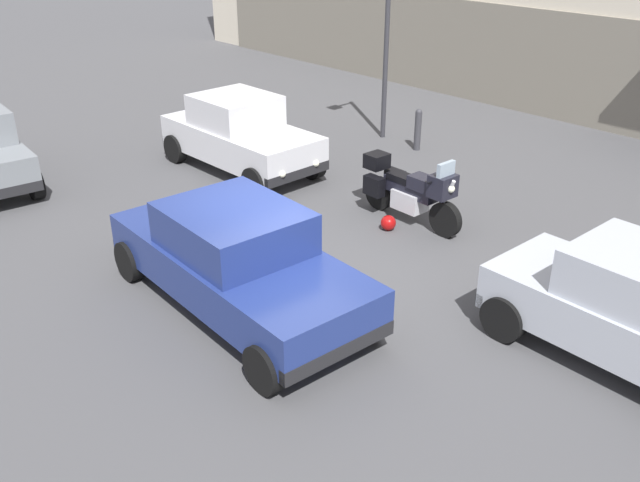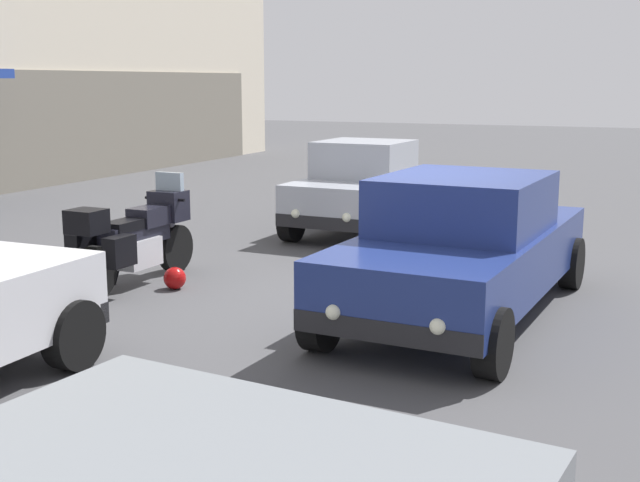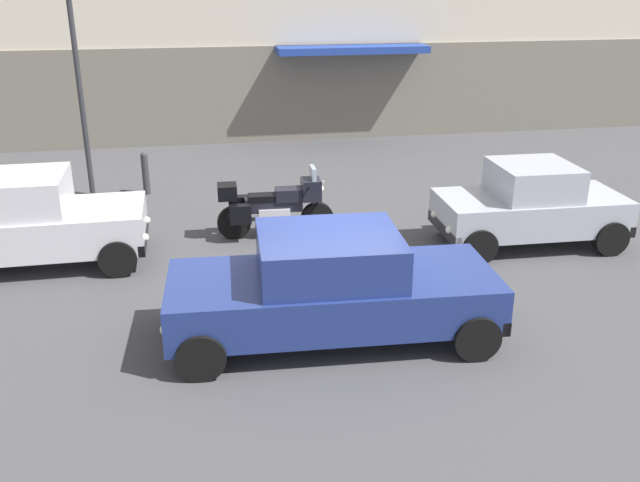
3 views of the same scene
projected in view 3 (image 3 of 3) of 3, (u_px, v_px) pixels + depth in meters
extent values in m
plane|color=#424244|center=(335.00, 311.00, 10.60)|extent=(80.00, 80.00, 0.00)
cube|color=#6D675C|center=(257.00, 95.00, 20.53)|extent=(32.92, 0.12, 2.80)
cube|color=navy|center=(352.00, 49.00, 20.13)|extent=(4.40, 1.10, 0.20)
cylinder|color=black|center=(317.00, 218.00, 13.60)|extent=(0.64, 0.16, 0.64)
cylinder|color=black|center=(234.00, 223.00, 13.36)|extent=(0.64, 0.16, 0.64)
cylinder|color=#B7B7BC|center=(316.00, 197.00, 13.44)|extent=(0.33, 0.08, 0.68)
cube|color=#B7B7BC|center=(274.00, 216.00, 13.44)|extent=(0.61, 0.42, 0.36)
cube|color=black|center=(274.00, 204.00, 13.35)|extent=(1.11, 0.31, 0.28)
cube|color=black|center=(289.00, 194.00, 13.33)|extent=(0.53, 0.35, 0.24)
cube|color=black|center=(263.00, 197.00, 13.27)|extent=(0.57, 0.32, 0.12)
cube|color=black|center=(311.00, 189.00, 13.36)|extent=(0.37, 0.45, 0.40)
cube|color=#8C9EAD|center=(313.00, 174.00, 13.26)|extent=(0.09, 0.40, 0.28)
sphere|color=#EAEACC|center=(320.00, 189.00, 13.39)|extent=(0.14, 0.14, 0.14)
cylinder|color=black|center=(307.00, 184.00, 13.32)|extent=(0.06, 0.62, 0.04)
cylinder|color=#B7B7BC|center=(242.00, 220.00, 13.58)|extent=(0.55, 0.10, 0.09)
cube|color=black|center=(239.00, 205.00, 13.54)|extent=(0.41, 0.21, 0.36)
cube|color=black|center=(240.00, 214.00, 13.03)|extent=(0.41, 0.21, 0.36)
cube|color=black|center=(227.00, 192.00, 13.12)|extent=(0.37, 0.41, 0.28)
cylinder|color=black|center=(266.00, 226.00, 13.68)|extent=(0.03, 0.13, 0.29)
sphere|color=#990C0C|center=(278.00, 240.00, 13.02)|extent=(0.28, 0.28, 0.28)
cube|color=silver|center=(33.00, 229.00, 12.04)|extent=(3.82, 1.68, 0.68)
cube|color=silver|center=(17.00, 194.00, 11.78)|extent=(1.62, 1.52, 0.64)
cube|color=#8C9EAD|center=(64.00, 191.00, 11.91)|extent=(0.07, 1.39, 0.54)
cube|color=black|center=(143.00, 235.00, 12.46)|extent=(0.14, 1.64, 0.20)
cylinder|color=black|center=(124.00, 227.00, 13.14)|extent=(0.64, 0.23, 0.64)
cylinder|color=black|center=(118.00, 258.00, 11.72)|extent=(0.64, 0.23, 0.64)
sphere|color=silver|center=(147.00, 220.00, 12.84)|extent=(0.14, 0.14, 0.14)
sphere|color=silver|center=(145.00, 237.00, 12.02)|extent=(0.14, 0.14, 0.14)
cube|color=navy|center=(332.00, 296.00, 9.63)|extent=(4.58, 1.98, 0.64)
cube|color=navy|center=(329.00, 255.00, 9.40)|extent=(1.98, 1.71, 0.60)
cube|color=#8C9EAD|center=(263.00, 258.00, 9.29)|extent=(0.14, 1.50, 0.51)
cube|color=#8C9EAD|center=(394.00, 251.00, 9.51)|extent=(0.14, 1.50, 0.48)
cube|color=black|center=(172.00, 320.00, 9.44)|extent=(0.21, 1.76, 0.20)
cube|color=black|center=(484.00, 301.00, 9.99)|extent=(0.21, 1.76, 0.20)
cylinder|color=black|center=(201.00, 356.00, 8.75)|extent=(0.65, 0.25, 0.64)
cylinder|color=black|center=(204.00, 298.00, 10.30)|extent=(0.65, 0.25, 0.64)
cylinder|color=black|center=(476.00, 337.00, 9.20)|extent=(0.65, 0.25, 0.64)
cylinder|color=black|center=(439.00, 284.00, 10.75)|extent=(0.65, 0.25, 0.64)
sphere|color=silver|center=(165.00, 330.00, 8.94)|extent=(0.14, 0.14, 0.14)
sphere|color=silver|center=(170.00, 297.00, 9.84)|extent=(0.14, 0.14, 0.14)
cube|color=#9EA3AD|center=(530.00, 212.00, 12.97)|extent=(3.44, 1.65, 0.64)
cube|color=#9EA3AD|center=(533.00, 180.00, 12.75)|extent=(1.44, 1.47, 0.60)
cube|color=#8C9EAD|center=(500.00, 182.00, 12.65)|extent=(0.09, 1.33, 0.51)
cube|color=#8C9EAD|center=(566.00, 178.00, 12.84)|extent=(0.09, 1.33, 0.48)
cube|color=black|center=(444.00, 228.00, 12.81)|extent=(0.16, 1.56, 0.20)
cube|color=black|center=(610.00, 218.00, 13.30)|extent=(0.16, 1.56, 0.20)
cylinder|color=black|center=(479.00, 246.00, 12.22)|extent=(0.65, 0.24, 0.64)
cylinder|color=black|center=(451.00, 219.00, 13.59)|extent=(0.65, 0.24, 0.64)
cylinder|color=black|center=(611.00, 238.00, 12.59)|extent=(0.65, 0.24, 0.64)
cylinder|color=black|center=(571.00, 212.00, 13.95)|extent=(0.65, 0.24, 0.64)
sphere|color=silver|center=(449.00, 230.00, 12.36)|extent=(0.14, 0.14, 0.14)
sphere|color=silver|center=(435.00, 214.00, 13.15)|extent=(0.14, 0.14, 0.14)
cylinder|color=#2D2D33|center=(80.00, 93.00, 15.22)|extent=(0.12, 0.12, 4.66)
cylinder|color=#333338|center=(146.00, 175.00, 15.98)|extent=(0.16, 0.16, 0.91)
sphere|color=#333338|center=(144.00, 155.00, 15.82)|extent=(0.16, 0.16, 0.16)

